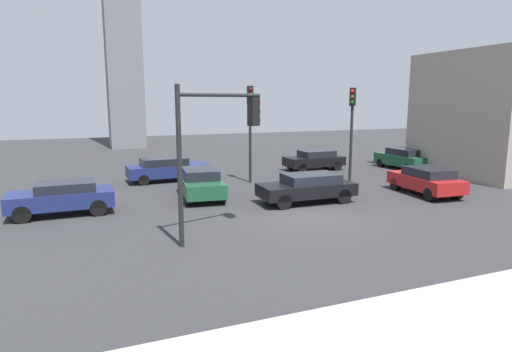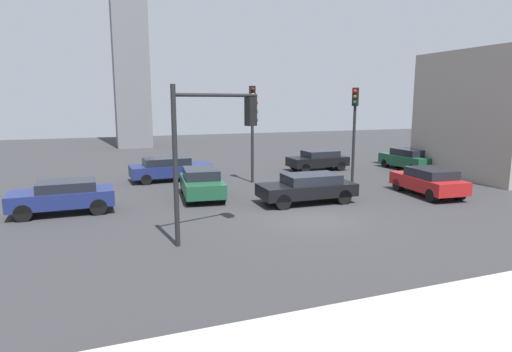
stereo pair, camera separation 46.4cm
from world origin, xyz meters
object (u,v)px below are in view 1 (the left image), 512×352
Objects in this scene: car_3 at (315,160)px; traffic_light_0 at (352,117)px; car_2 at (201,183)px; car_1 at (167,169)px; car_4 at (426,180)px; traffic_light_1 at (250,116)px; traffic_light_2 at (219,132)px; car_0 at (62,197)px; car_5 at (308,187)px; car_6 at (403,158)px.

traffic_light_0 is at bearing 84.13° from car_3.
car_1 is at bearing -165.85° from car_2.
car_1 is at bearing 57.79° from car_4.
traffic_light_0 is at bearing -26.91° from car_1.
traffic_light_2 is (-4.64, -9.07, -0.16)m from traffic_light_1.
car_0 reaches higher than car_3.
traffic_light_2 is 1.28× the size of car_3.
car_1 is at bearing -107.37° from traffic_light_1.
car_0 reaches higher than car_5.
car_4 is 0.92× the size of car_5.
car_2 is (6.08, 0.87, -0.01)m from car_0.
car_0 is 1.02× the size of car_3.
car_0 is (-15.04, -1.59, -2.97)m from traffic_light_0.
traffic_light_1 is at bearing 134.56° from car_2.
car_5 is (-4.66, -3.50, -2.99)m from traffic_light_0.
car_4 is (1.30, -8.87, 0.02)m from car_3.
car_0 is at bearing 86.22° from car_4.
traffic_light_2 reaches higher than car_1.
traffic_light_1 is at bearing -159.68° from car_0.
car_1 is 1.05× the size of car_5.
car_5 reaches higher than car_3.
traffic_light_2 is at bearing -2.25° from car_2.
car_4 reaches higher than car_1.
traffic_light_1 reaches higher than car_2.
traffic_light_2 reaches higher than car_5.
car_3 is 1.00× the size of car_6.
car_5 is at bearing 57.00° from car_3.
car_0 reaches higher than car_1.
traffic_light_0 is 1.31× the size of car_4.
traffic_light_0 reaches higher than car_5.
traffic_light_1 is at bearing 22.82° from car_3.
traffic_light_1 is at bearing -82.29° from car_5.
car_2 is at bearing 76.96° from car_4.
traffic_light_1 is 11.85m from car_6.
car_5 is (-5.02, -8.19, 0.01)m from car_3.
car_6 reaches higher than car_5.
traffic_light_0 is 1.20× the size of car_5.
car_5 is at bearing 168.99° from car_0.
car_5 is at bearing -60.17° from car_1.
car_5 is 1.11× the size of car_6.
car_1 is (-4.34, 2.26, -3.05)m from traffic_light_1.
car_5 is at bearing 63.78° from car_2.
car_0 and car_4 have the same top height.
car_6 is (10.81, 6.26, 0.03)m from car_5.
car_2 is 1.02× the size of car_6.
car_2 is 0.93× the size of car_5.
car_2 is at bearing 63.93° from traffic_light_2.
car_6 is at bearing 103.30° from traffic_light_1.
car_1 is at bearing 0.19° from car_3.
traffic_light_2 reaches higher than car_6.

